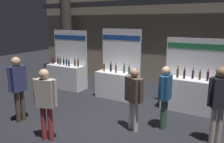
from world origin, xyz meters
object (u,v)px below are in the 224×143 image
at_px(visitor_4, 134,94).
at_px(visitor_5, 165,92).
at_px(exhibitor_booth_0, 67,74).
at_px(exhibitor_booth_1, 117,81).
at_px(visitor_6, 45,99).
at_px(visitor_1, 18,83).
at_px(visitor_3, 219,99).
at_px(exhibitor_booth_2, 191,92).

bearing_deg(visitor_4, visitor_5, 65.87).
xyz_separation_m(visitor_4, visitor_5, (0.64, 0.52, -0.00)).
xyz_separation_m(exhibitor_booth_0, exhibitor_booth_1, (2.41, 0.01, 0.00)).
xyz_separation_m(exhibitor_booth_0, visitor_6, (2.47, -3.52, 0.43)).
xyz_separation_m(visitor_1, visitor_3, (4.88, 1.47, -0.02)).
xyz_separation_m(exhibitor_booth_0, exhibitor_booth_2, (5.02, 0.05, 0.00)).
xyz_separation_m(visitor_1, visitor_4, (2.98, 1.09, -0.12)).
xyz_separation_m(exhibitor_booth_0, visitor_5, (4.67, -1.55, 0.38)).
relative_size(exhibitor_booth_0, exhibitor_booth_2, 1.06).
height_order(exhibitor_booth_2, visitor_6, exhibitor_booth_2).
xyz_separation_m(exhibitor_booth_0, visitor_4, (4.03, -2.07, 0.39)).
bearing_deg(exhibitor_booth_0, visitor_4, -27.14).
distance_m(exhibitor_booth_1, visitor_3, 3.94).
relative_size(exhibitor_booth_0, visitor_5, 1.44).
bearing_deg(exhibitor_booth_0, visitor_6, -54.93).
relative_size(exhibitor_booth_1, visitor_1, 1.36).
height_order(exhibitor_booth_0, exhibitor_booth_2, exhibitor_booth_0).
height_order(visitor_4, visitor_5, visitor_5).
height_order(visitor_1, visitor_6, visitor_1).
bearing_deg(visitor_6, visitor_5, 25.23).
xyz_separation_m(visitor_4, visitor_6, (-1.56, -1.46, 0.04)).
bearing_deg(visitor_1, exhibitor_booth_0, -153.97).
xyz_separation_m(exhibitor_booth_1, visitor_5, (2.26, -1.55, 0.38)).
height_order(exhibitor_booth_1, visitor_3, exhibitor_booth_1).
bearing_deg(exhibitor_booth_0, exhibitor_booth_2, 0.56).
bearing_deg(exhibitor_booth_1, visitor_1, -113.26).
relative_size(exhibitor_booth_2, visitor_6, 1.31).
distance_m(exhibitor_booth_0, exhibitor_booth_2, 5.02).
relative_size(exhibitor_booth_1, visitor_3, 1.38).
height_order(exhibitor_booth_1, exhibitor_booth_2, exhibitor_booth_1).
xyz_separation_m(exhibitor_booth_1, exhibitor_booth_2, (2.61, 0.04, 0.00)).
xyz_separation_m(exhibitor_booth_2, visitor_5, (-0.35, -1.60, 0.38)).
bearing_deg(visitor_4, visitor_1, -132.86).
bearing_deg(visitor_5, visitor_3, 88.67).
height_order(visitor_3, visitor_5, visitor_3).
distance_m(exhibitor_booth_2, visitor_5, 1.68).
distance_m(exhibitor_booth_0, visitor_3, 6.19).
height_order(exhibitor_booth_0, visitor_4, exhibitor_booth_0).
bearing_deg(visitor_6, exhibitor_booth_0, 108.41).
height_order(visitor_3, visitor_4, visitor_3).
bearing_deg(visitor_6, visitor_3, 11.29).
bearing_deg(visitor_5, exhibitor_booth_0, -103.52).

